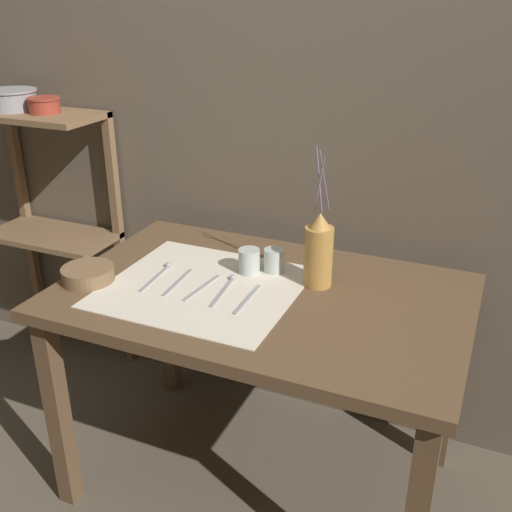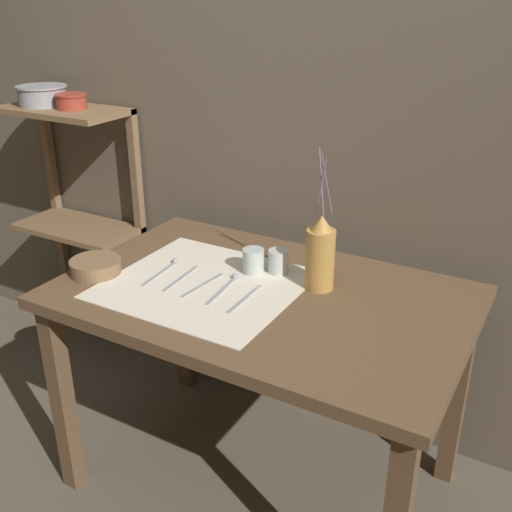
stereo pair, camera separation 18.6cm
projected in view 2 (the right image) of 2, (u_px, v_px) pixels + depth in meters
name	position (u px, v px, depth m)	size (l,w,h in m)	color
ground_plane	(261.00, 478.00, 2.22)	(12.00, 12.00, 0.00)	brown
stone_wall_back	(333.00, 130.00, 2.15)	(7.00, 0.06, 2.40)	brown
wooden_table	(262.00, 318.00, 1.94)	(1.29, 0.83, 0.78)	brown
wooden_shelf_unit	(79.00, 190.00, 2.69)	(0.56, 0.29, 1.20)	brown
linen_cloth	(205.00, 284.00, 1.95)	(0.60, 0.56, 0.00)	beige
pitcher_with_flowers	(320.00, 255.00, 1.88)	(0.09, 0.09, 0.45)	#B7843D
wooden_bowl	(96.00, 266.00, 2.02)	(0.17, 0.17, 0.05)	brown
glass_tumbler_near	(253.00, 261.00, 2.01)	(0.07, 0.07, 0.08)	#B7C1BC
glass_tumbler_far	(278.00, 261.00, 2.01)	(0.07, 0.07, 0.08)	#B7C1BC
spoon_outer	(169.00, 266.00, 2.06)	(0.03, 0.21, 0.02)	#939399
knife_center	(181.00, 278.00, 1.98)	(0.03, 0.20, 0.00)	#939399
fork_outer	(203.00, 285.00, 1.93)	(0.03, 0.20, 0.00)	#939399
spoon_inner	(230.00, 282.00, 1.95)	(0.04, 0.21, 0.02)	#939399
fork_inner	(245.00, 299.00, 1.85)	(0.02, 0.20, 0.00)	#939399
metal_pot_large	(42.00, 95.00, 2.54)	(0.21, 0.21, 0.08)	#939399
metal_pot_small	(71.00, 101.00, 2.47)	(0.13, 0.13, 0.06)	#9E3828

